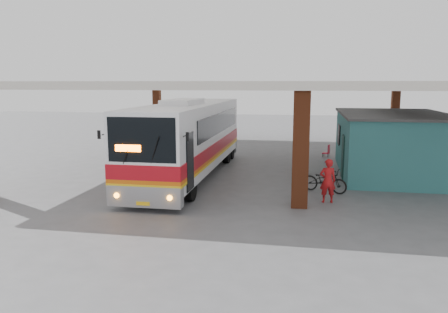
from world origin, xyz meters
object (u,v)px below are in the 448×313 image
coach_bus (189,138)px  red_chair (327,151)px  motorcycle (325,180)px  pedestrian (328,181)px

coach_bus → red_chair: size_ratio=17.23×
coach_bus → red_chair: (7.02, 7.14, -1.56)m
coach_bus → motorcycle: bearing=-18.7°
pedestrian → red_chair: (0.50, 10.92, -0.51)m
pedestrian → coach_bus: bearing=-39.3°
coach_bus → motorcycle: (6.49, -2.14, -1.40)m
motorcycle → pedestrian: (0.04, -1.64, 0.35)m
red_chair → pedestrian: bearing=-77.1°
motorcycle → red_chair: (0.53, 9.28, -0.16)m
pedestrian → red_chair: 10.94m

